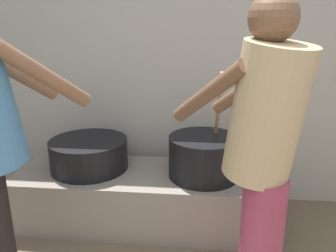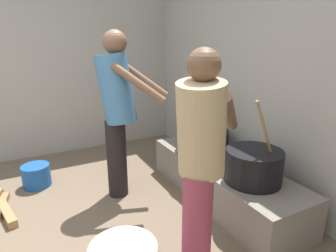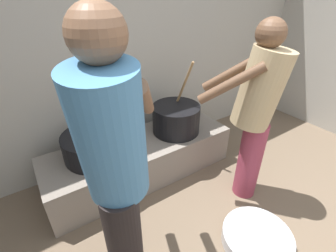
% 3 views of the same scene
% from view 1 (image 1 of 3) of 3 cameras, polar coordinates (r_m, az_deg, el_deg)
% --- Properties ---
extents(block_enclosure_rear, '(4.98, 0.20, 2.31)m').
position_cam_1_polar(block_enclosure_rear, '(2.68, 2.32, 11.84)').
color(block_enclosure_rear, '#9E998E').
rests_on(block_enclosure_rear, ground_plane).
extents(hearth_ledge, '(1.83, 0.60, 0.39)m').
position_cam_1_polar(hearth_ledge, '(2.48, -3.88, -11.96)').
color(hearth_ledge, slate).
rests_on(hearth_ledge, ground_plane).
extents(cooking_pot_main, '(0.48, 0.48, 0.74)m').
position_cam_1_polar(cooking_pot_main, '(2.30, 6.13, -5.17)').
color(cooking_pot_main, black).
rests_on(cooking_pot_main, hearth_ledge).
extents(cooking_pot_secondary, '(0.55, 0.55, 0.22)m').
position_cam_1_polar(cooking_pot_secondary, '(2.48, -13.34, -4.68)').
color(cooking_pot_secondary, black).
rests_on(cooking_pot_secondary, hearth_ledge).
extents(cook_in_tan_shirt, '(0.67, 0.69, 1.52)m').
position_cam_1_polar(cook_in_tan_shirt, '(1.53, 15.94, -3.87)').
color(cook_in_tan_shirt, '#8C3347').
rests_on(cook_in_tan_shirt, ground_plane).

